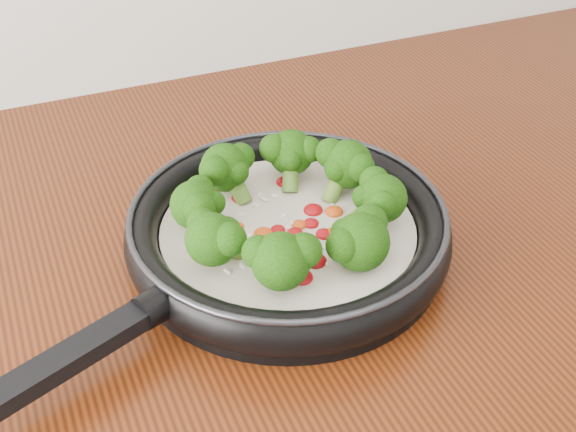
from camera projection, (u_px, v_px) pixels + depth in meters
name	position (u px, v px, depth m)	size (l,w,h in m)	color
skillet	(286.00, 228.00, 0.79)	(0.56, 0.45, 0.10)	black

